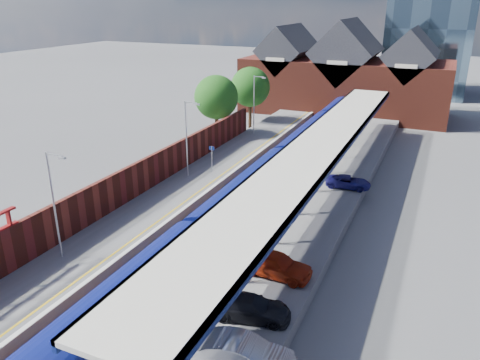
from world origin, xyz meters
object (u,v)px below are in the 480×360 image
object	(u,v)px
train	(284,163)
parked_car_dark	(250,307)
lamp_post_c	(188,134)
lamp_post_b	(55,200)
parked_car_silver	(243,354)
lamp_post_d	(255,101)
parked_car_red	(275,264)
parked_car_blue	(348,182)
platform_sign	(212,154)

from	to	relation	value
train	parked_car_dark	xyz separation A→B (m)	(5.25, -20.63, -0.51)
train	lamp_post_c	bearing A→B (deg)	-153.63
lamp_post_b	parked_car_silver	distance (m)	15.15
parked_car_silver	parked_car_dark	world-z (taller)	parked_car_silver
parked_car_silver	lamp_post_d	bearing A→B (deg)	14.68
lamp_post_d	parked_car_red	world-z (taller)	lamp_post_d
parked_car_red	parked_car_blue	bearing A→B (deg)	-1.27
platform_sign	parked_car_silver	world-z (taller)	platform_sign
parked_car_silver	parked_car_blue	size ratio (longest dim) A/B	1.19
lamp_post_d	platform_sign	size ratio (longest dim) A/B	2.80
lamp_post_c	parked_car_blue	world-z (taller)	lamp_post_c
train	lamp_post_b	xyz separation A→B (m)	(-7.86, -19.89, 2.87)
lamp_post_b	lamp_post_d	bearing A→B (deg)	90.00
lamp_post_d	parked_car_dark	bearing A→B (deg)	-68.18
lamp_post_b	parked_car_dark	bearing A→B (deg)	-3.20
lamp_post_d	parked_car_blue	distance (m)	19.34
parked_car_silver	lamp_post_c	bearing A→B (deg)	28.43
parked_car_red	parked_car_silver	xyz separation A→B (m)	(1.28, -7.65, -0.00)
train	lamp_post_d	bearing A→B (deg)	122.98
lamp_post_c	lamp_post_d	bearing A→B (deg)	90.00
train	lamp_post_d	world-z (taller)	lamp_post_d
lamp_post_d	train	bearing A→B (deg)	-57.02
platform_sign	parked_car_red	bearing A→B (deg)	-51.36
lamp_post_c	platform_sign	bearing A→B (deg)	55.74
train	lamp_post_b	bearing A→B (deg)	-111.55
lamp_post_b	parked_car_red	xyz separation A→B (m)	(12.94, 3.52, -3.24)
train	parked_car_blue	xyz separation A→B (m)	(6.16, -0.76, -0.59)
lamp_post_b	lamp_post_c	bearing A→B (deg)	90.00
parked_car_red	parked_car_dark	size ratio (longest dim) A/B	1.04
lamp_post_c	lamp_post_d	xyz separation A→B (m)	(0.00, 16.00, 0.00)
train	lamp_post_d	xyz separation A→B (m)	(-7.86, 12.11, 2.87)
lamp_post_c	parked_car_red	world-z (taller)	lamp_post_c
train	lamp_post_c	distance (m)	9.23
platform_sign	parked_car_dark	xyz separation A→B (m)	(11.75, -18.73, -1.07)
lamp_post_b	platform_sign	world-z (taller)	lamp_post_b
parked_car_dark	lamp_post_d	bearing A→B (deg)	9.82
lamp_post_b	train	bearing A→B (deg)	68.45
lamp_post_c	platform_sign	size ratio (longest dim) A/B	2.80
train	parked_car_dark	bearing A→B (deg)	-75.71
train	parked_car_silver	bearing A→B (deg)	-75.18
lamp_post_d	parked_car_red	bearing A→B (deg)	-65.57
parked_car_silver	parked_car_dark	bearing A→B (deg)	11.22
train	platform_sign	size ratio (longest dim) A/B	26.37
train	parked_car_blue	bearing A→B (deg)	-7.06
platform_sign	lamp_post_b	bearing A→B (deg)	-94.33
lamp_post_b	parked_car_silver	world-z (taller)	lamp_post_b
lamp_post_d	parked_car_dark	world-z (taller)	lamp_post_d
lamp_post_d	platform_sign	distance (m)	14.25
parked_car_silver	platform_sign	bearing A→B (deg)	23.35
parked_car_red	parked_car_silver	world-z (taller)	parked_car_red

